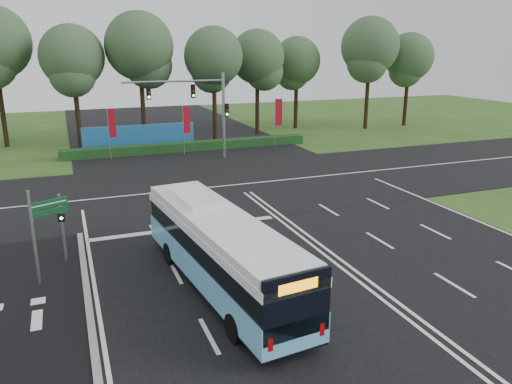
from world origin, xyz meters
The scene contains 15 objects.
ground centered at (0.00, 0.00, 0.00)m, with size 120.00×120.00×0.00m, color #28521B.
road_main centered at (0.00, 0.00, 0.02)m, with size 20.00×120.00×0.04m, color black.
road_cross centered at (0.00, 12.00, 0.03)m, with size 120.00×14.00×0.05m, color black.
bike_path centered at (-12.50, -3.00, 0.03)m, with size 5.00×18.00×0.06m, color black.
kerb_strip centered at (-10.10, -3.00, 0.06)m, with size 0.25×18.00×0.12m, color gray.
city_bus centered at (-5.24, -1.96, 1.59)m, with size 3.46×11.17×3.15m.
pedestrian_signal centered at (-10.77, 2.75, 1.69)m, with size 0.29×0.40×3.08m.
street_sign centered at (-11.48, 1.05, 2.44)m, with size 1.39×0.67×3.86m.
banner_flag_left centered at (-6.74, 22.92, 2.81)m, with size 0.60×0.28×4.29m.
banner_flag_mid centered at (-0.64, 22.78, 2.78)m, with size 0.63×0.13×4.25m.
banner_flag_right centered at (7.99, 23.14, 2.97)m, with size 0.65×0.23×4.55m.
traffic_light_gantry centered at (0.21, 20.50, 4.66)m, with size 8.41×0.28×7.00m.
hedge centered at (0.00, 24.50, 0.40)m, with size 22.00×1.20×0.80m, color #143714.
blue_hoarding centered at (-4.00, 27.00, 1.10)m, with size 10.00×0.30×2.20m, color #1D5F9E.
eucalyptus_row centered at (2.21, 30.83, 8.45)m, with size 53.33×9.70×12.63m.
Camera 1 is at (-10.25, -18.68, 8.97)m, focal length 35.00 mm.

